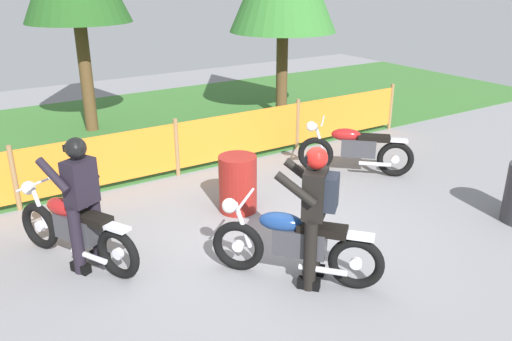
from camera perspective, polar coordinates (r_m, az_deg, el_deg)
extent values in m
cube|color=gray|center=(7.22, 1.18, -7.71)|extent=(24.00, 24.00, 0.02)
cube|color=#386B2D|center=(12.49, -15.02, 4.37)|extent=(24.00, 6.71, 0.01)
cylinder|color=olive|center=(8.67, -24.97, -0.80)|extent=(0.08, 0.08, 1.05)
cylinder|color=olive|center=(9.32, -8.69, 2.51)|extent=(0.08, 0.08, 1.05)
cylinder|color=olive|center=(10.64, 4.56, 5.05)|extent=(0.08, 0.08, 1.05)
cylinder|color=olive|center=(12.39, 14.56, 6.79)|extent=(0.08, 0.08, 1.05)
cube|color=orange|center=(8.90, -16.55, 1.05)|extent=(2.60, 0.02, 0.85)
cube|color=orange|center=(9.91, -1.64, 4.00)|extent=(2.60, 0.02, 0.85)
cube|color=orange|center=(11.47, 9.94, 6.11)|extent=(2.60, 0.02, 0.85)
cylinder|color=brown|center=(12.35, -18.11, 9.61)|extent=(0.28, 0.28, 2.41)
cylinder|color=brown|center=(13.03, 2.84, 10.44)|extent=(0.28, 0.28, 2.08)
torus|color=black|center=(9.55, 6.55, 1.78)|extent=(0.55, 0.53, 0.65)
cylinder|color=silver|center=(9.55, 6.55, 1.78)|extent=(0.14, 0.14, 0.14)
torus|color=black|center=(9.56, 15.03, 1.21)|extent=(0.55, 0.53, 0.65)
cylinder|color=silver|center=(9.56, 15.03, 1.21)|extent=(0.14, 0.14, 0.14)
cube|color=#38383D|center=(9.47, 11.17, 2.51)|extent=(0.61, 0.59, 0.32)
ellipsoid|color=maroon|center=(9.40, 9.85, 3.89)|extent=(0.55, 0.54, 0.22)
cube|color=black|center=(9.42, 12.79, 3.51)|extent=(0.56, 0.55, 0.10)
cube|color=silver|center=(9.45, 15.23, 3.22)|extent=(0.38, 0.37, 0.04)
cylinder|color=silver|center=(9.45, 6.99, 3.43)|extent=(0.21, 0.20, 0.58)
sphere|color=white|center=(9.39, 6.07, 4.85)|extent=(0.26, 0.26, 0.18)
cylinder|color=silver|center=(9.35, 7.33, 5.42)|extent=(0.44, 0.46, 0.03)
cylinder|color=silver|center=(9.43, 12.90, 0.69)|extent=(0.45, 0.43, 0.07)
torus|color=black|center=(6.42, -1.98, -8.28)|extent=(0.51, 0.57, 0.65)
cylinder|color=silver|center=(6.42, -1.98, -8.28)|extent=(0.14, 0.15, 0.14)
torus|color=black|center=(6.18, 10.91, -9.97)|extent=(0.51, 0.57, 0.65)
cylinder|color=silver|center=(6.18, 10.91, -9.97)|extent=(0.14, 0.15, 0.14)
cube|color=#38383D|center=(6.16, 4.84, -7.75)|extent=(0.59, 0.62, 0.33)
ellipsoid|color=navy|center=(6.10, 2.74, -5.63)|extent=(0.53, 0.56, 0.22)
cube|color=black|center=(6.03, 7.29, -6.44)|extent=(0.54, 0.58, 0.10)
cube|color=silver|center=(6.00, 11.15, -7.05)|extent=(0.36, 0.38, 0.04)
cylinder|color=silver|center=(6.26, -1.48, -6.00)|extent=(0.20, 0.22, 0.58)
sphere|color=white|center=(6.20, -2.94, -3.88)|extent=(0.26, 0.26, 0.18)
cylinder|color=silver|center=(6.10, -1.14, -3.16)|extent=(0.48, 0.43, 0.03)
cylinder|color=silver|center=(6.12, 7.35, -10.77)|extent=(0.42, 0.47, 0.07)
torus|color=black|center=(7.46, -22.62, -5.62)|extent=(0.39, 0.63, 0.64)
cylinder|color=silver|center=(7.46, -22.62, -5.62)|extent=(0.12, 0.15, 0.14)
torus|color=black|center=(6.48, -14.88, -8.81)|extent=(0.39, 0.63, 0.64)
cylinder|color=silver|center=(6.48, -14.88, -8.81)|extent=(0.12, 0.15, 0.14)
cube|color=#38383D|center=(6.83, -18.94, -5.90)|extent=(0.49, 0.65, 0.32)
ellipsoid|color=maroon|center=(6.91, -20.43, -3.76)|extent=(0.45, 0.58, 0.22)
cube|color=black|center=(6.58, -17.69, -4.98)|extent=(0.45, 0.60, 0.10)
cube|color=silver|center=(6.31, -15.18, -6.04)|extent=(0.31, 0.40, 0.04)
cylinder|color=silver|center=(7.30, -22.65, -3.70)|extent=(0.16, 0.23, 0.57)
sphere|color=white|center=(7.33, -23.68, -1.76)|extent=(0.24, 0.24, 0.18)
cylinder|color=silver|center=(7.14, -22.84, -1.28)|extent=(0.55, 0.30, 0.03)
cylinder|color=silver|center=(6.66, -17.86, -8.90)|extent=(0.31, 0.53, 0.07)
cylinder|color=black|center=(6.04, 5.95, -9.31)|extent=(0.21, 0.21, 0.86)
cube|color=black|center=(6.24, 5.81, -12.24)|extent=(0.25, 0.27, 0.12)
cylinder|color=black|center=(6.31, 6.49, -7.88)|extent=(0.21, 0.21, 0.86)
cube|color=black|center=(6.50, 6.35, -10.72)|extent=(0.25, 0.27, 0.12)
cube|color=black|center=(5.86, 6.50, -2.54)|extent=(0.43, 0.42, 0.56)
cylinder|color=black|center=(5.64, 4.35, -2.07)|extent=(0.39, 0.43, 0.38)
cylinder|color=black|center=(6.04, 5.24, -0.47)|extent=(0.39, 0.43, 0.38)
sphere|color=red|center=(5.70, 6.68, 1.37)|extent=(0.35, 0.35, 0.25)
cube|color=black|center=(5.71, 5.69, 1.46)|extent=(0.16, 0.14, 0.08)
cube|color=#1E232D|center=(5.82, 8.16, -2.37)|extent=(0.32, 0.30, 0.40)
cylinder|color=black|center=(6.67, -19.03, -7.30)|extent=(0.20, 0.20, 0.86)
cube|color=black|center=(6.85, -18.66, -10.03)|extent=(0.21, 0.28, 0.12)
cylinder|color=black|center=(6.85, -17.03, -6.27)|extent=(0.20, 0.20, 0.86)
cube|color=black|center=(7.03, -16.71, -8.95)|extent=(0.21, 0.28, 0.12)
cube|color=black|center=(6.47, -18.73, -1.21)|extent=(0.43, 0.38, 0.56)
cylinder|color=black|center=(6.43, -21.37, -0.52)|extent=(0.31, 0.48, 0.38)
cylinder|color=black|center=(6.69, -18.48, 0.69)|extent=(0.31, 0.48, 0.38)
sphere|color=black|center=(6.33, -19.18, 2.34)|extent=(0.34, 0.34, 0.25)
cube|color=black|center=(6.40, -19.76, 2.48)|extent=(0.17, 0.11, 0.08)
cylinder|color=maroon|center=(7.90, -2.01, -1.45)|extent=(0.58, 0.58, 0.88)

